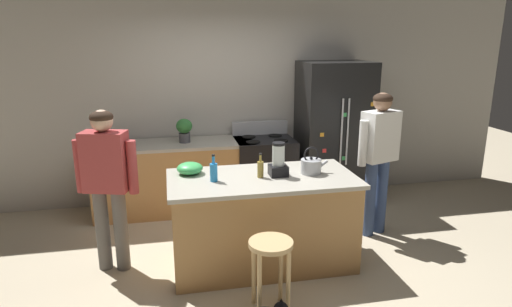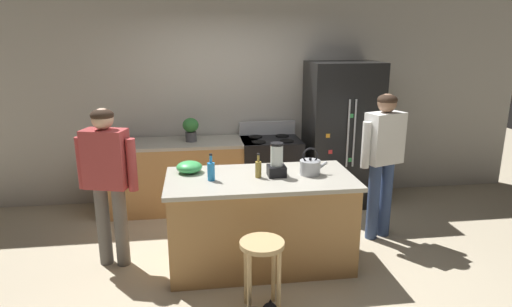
{
  "view_description": "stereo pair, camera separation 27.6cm",
  "coord_description": "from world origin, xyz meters",
  "px_view_note": "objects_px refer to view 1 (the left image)",
  "views": [
    {
      "loc": [
        -0.86,
        -3.88,
        2.21
      ],
      "look_at": [
        0.0,
        0.3,
        1.05
      ],
      "focal_mm": 30.73,
      "sensor_mm": 36.0,
      "label": 1
    },
    {
      "loc": [
        -0.59,
        -3.92,
        2.21
      ],
      "look_at": [
        0.0,
        0.3,
        1.05
      ],
      "focal_mm": 30.73,
      "sensor_mm": 36.0,
      "label": 2
    }
  ],
  "objects_px": {
    "bottle_vinegar": "(260,169)",
    "mixing_bowl": "(190,168)",
    "potted_plant": "(184,129)",
    "refrigerator": "(333,133)",
    "tea_kettle": "(311,166)",
    "person_by_sink_right": "(379,151)",
    "bar_stool": "(271,257)",
    "stove_range": "(264,171)",
    "blender_appliance": "(278,162)",
    "bottle_soda": "(214,172)",
    "person_by_island_left": "(107,176)",
    "kitchen_island": "(262,220)"
  },
  "relations": [
    {
      "from": "person_by_sink_right",
      "to": "blender_appliance",
      "type": "relative_size",
      "value": 4.98
    },
    {
      "from": "stove_range",
      "to": "potted_plant",
      "type": "height_order",
      "value": "potted_plant"
    },
    {
      "from": "person_by_sink_right",
      "to": "bottle_vinegar",
      "type": "xyz_separation_m",
      "value": [
        -1.42,
        -0.42,
        0.01
      ]
    },
    {
      "from": "stove_range",
      "to": "person_by_sink_right",
      "type": "xyz_separation_m",
      "value": [
        1.04,
        -1.12,
        0.52
      ]
    },
    {
      "from": "refrigerator",
      "to": "bottle_vinegar",
      "type": "bearing_deg",
      "value": -131.18
    },
    {
      "from": "person_by_island_left",
      "to": "bottle_soda",
      "type": "height_order",
      "value": "person_by_island_left"
    },
    {
      "from": "blender_appliance",
      "to": "bottle_vinegar",
      "type": "xyz_separation_m",
      "value": [
        -0.18,
        -0.02,
        -0.05
      ]
    },
    {
      "from": "stove_range",
      "to": "potted_plant",
      "type": "xyz_separation_m",
      "value": [
        -1.02,
        0.03,
        0.61
      ]
    },
    {
      "from": "refrigerator",
      "to": "blender_appliance",
      "type": "height_order",
      "value": "refrigerator"
    },
    {
      "from": "person_by_sink_right",
      "to": "tea_kettle",
      "type": "relative_size",
      "value": 5.88
    },
    {
      "from": "kitchen_island",
      "to": "bottle_soda",
      "type": "height_order",
      "value": "bottle_soda"
    },
    {
      "from": "tea_kettle",
      "to": "person_by_island_left",
      "type": "bearing_deg",
      "value": 175.03
    },
    {
      "from": "kitchen_island",
      "to": "person_by_island_left",
      "type": "bearing_deg",
      "value": 172.95
    },
    {
      "from": "refrigerator",
      "to": "bar_stool",
      "type": "xyz_separation_m",
      "value": [
        -1.4,
        -2.29,
        -0.45
      ]
    },
    {
      "from": "refrigerator",
      "to": "tea_kettle",
      "type": "bearing_deg",
      "value": -118.59
    },
    {
      "from": "stove_range",
      "to": "bottle_vinegar",
      "type": "height_order",
      "value": "bottle_vinegar"
    },
    {
      "from": "potted_plant",
      "to": "mixing_bowl",
      "type": "height_order",
      "value": "potted_plant"
    },
    {
      "from": "kitchen_island",
      "to": "bottle_vinegar",
      "type": "relative_size",
      "value": 7.6
    },
    {
      "from": "refrigerator",
      "to": "person_by_sink_right",
      "type": "distance_m",
      "value": 1.1
    },
    {
      "from": "tea_kettle",
      "to": "stove_range",
      "type": "bearing_deg",
      "value": 94.77
    },
    {
      "from": "person_by_sink_right",
      "to": "person_by_island_left",
      "type": "bearing_deg",
      "value": -175.46
    },
    {
      "from": "stove_range",
      "to": "blender_appliance",
      "type": "relative_size",
      "value": 3.33
    },
    {
      "from": "kitchen_island",
      "to": "tea_kettle",
      "type": "bearing_deg",
      "value": 1.22
    },
    {
      "from": "refrigerator",
      "to": "bar_stool",
      "type": "distance_m",
      "value": 2.72
    },
    {
      "from": "mixing_bowl",
      "to": "bottle_vinegar",
      "type": "bearing_deg",
      "value": -20.46
    },
    {
      "from": "kitchen_island",
      "to": "person_by_island_left",
      "type": "xyz_separation_m",
      "value": [
        -1.44,
        0.18,
        0.49
      ]
    },
    {
      "from": "person_by_sink_right",
      "to": "tea_kettle",
      "type": "xyz_separation_m",
      "value": [
        -0.91,
        -0.39,
        -0.0
      ]
    },
    {
      "from": "stove_range",
      "to": "person_by_island_left",
      "type": "height_order",
      "value": "person_by_island_left"
    },
    {
      "from": "stove_range",
      "to": "person_by_island_left",
      "type": "distance_m",
      "value": 2.3
    },
    {
      "from": "potted_plant",
      "to": "bar_stool",
      "type": "bearing_deg",
      "value": -76.61
    },
    {
      "from": "bar_stool",
      "to": "person_by_sink_right",
      "type": "bearing_deg",
      "value": 38.38
    },
    {
      "from": "refrigerator",
      "to": "person_by_sink_right",
      "type": "xyz_separation_m",
      "value": [
        0.1,
        -1.1,
        0.04
      ]
    },
    {
      "from": "refrigerator",
      "to": "person_by_island_left",
      "type": "xyz_separation_m",
      "value": [
        -2.74,
        -1.32,
        0.0
      ]
    },
    {
      "from": "person_by_island_left",
      "to": "mixing_bowl",
      "type": "xyz_separation_m",
      "value": [
        0.77,
        0.05,
        0.01
      ]
    },
    {
      "from": "refrigerator",
      "to": "bar_stool",
      "type": "relative_size",
      "value": 3.02
    },
    {
      "from": "person_by_sink_right",
      "to": "potted_plant",
      "type": "height_order",
      "value": "person_by_sink_right"
    },
    {
      "from": "stove_range",
      "to": "kitchen_island",
      "type": "bearing_deg",
      "value": -103.39
    },
    {
      "from": "mixing_bowl",
      "to": "person_by_island_left",
      "type": "bearing_deg",
      "value": -176.11
    },
    {
      "from": "potted_plant",
      "to": "mixing_bowl",
      "type": "xyz_separation_m",
      "value": [
        -0.01,
        -1.32,
        -0.12
      ]
    },
    {
      "from": "bottle_vinegar",
      "to": "mixing_bowl",
      "type": "distance_m",
      "value": 0.69
    },
    {
      "from": "stove_range",
      "to": "bar_stool",
      "type": "xyz_separation_m",
      "value": [
        -0.47,
        -2.31,
        0.03
      ]
    },
    {
      "from": "refrigerator",
      "to": "tea_kettle",
      "type": "height_order",
      "value": "refrigerator"
    },
    {
      "from": "person_by_island_left",
      "to": "mixing_bowl",
      "type": "distance_m",
      "value": 0.77
    },
    {
      "from": "bar_stool",
      "to": "bottle_soda",
      "type": "height_order",
      "value": "bottle_soda"
    },
    {
      "from": "bottle_soda",
      "to": "tea_kettle",
      "type": "bearing_deg",
      "value": 2.91
    },
    {
      "from": "kitchen_island",
      "to": "bar_stool",
      "type": "relative_size",
      "value": 2.88
    },
    {
      "from": "person_by_island_left",
      "to": "person_by_sink_right",
      "type": "bearing_deg",
      "value": 4.54
    },
    {
      "from": "bottle_vinegar",
      "to": "potted_plant",
      "type": "bearing_deg",
      "value": 112.21
    },
    {
      "from": "bar_stool",
      "to": "potted_plant",
      "type": "xyz_separation_m",
      "value": [
        -0.56,
        2.34,
        0.59
      ]
    },
    {
      "from": "person_by_island_left",
      "to": "tea_kettle",
      "type": "relative_size",
      "value": 5.69
    }
  ]
}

